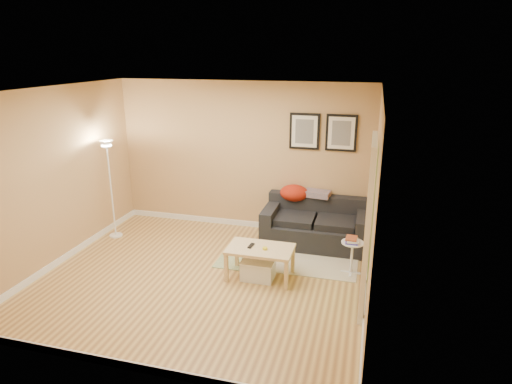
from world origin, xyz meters
TOP-DOWN VIEW (x-y plane):
  - floor at (0.00, 0.00)m, footprint 4.50×4.50m
  - ceiling at (0.00, 0.00)m, footprint 4.50×4.50m
  - wall_back at (0.00, 2.00)m, footprint 4.50×0.00m
  - wall_front at (0.00, -2.00)m, footprint 4.50×0.00m
  - wall_left at (-2.25, 0.00)m, footprint 0.00×4.00m
  - wall_right at (2.25, 0.00)m, footprint 0.00×4.00m
  - baseboard_back at (0.00, 1.99)m, footprint 4.50×0.02m
  - baseboard_front at (0.00, -1.99)m, footprint 4.50×0.02m
  - baseboard_left at (-2.24, 0.00)m, footprint 0.02×4.00m
  - baseboard_right at (2.24, 0.00)m, footprint 0.02×4.00m
  - sofa at (1.38, 1.53)m, footprint 1.70×0.90m
  - red_throw at (0.96, 1.81)m, footprint 0.48×0.36m
  - plaid_throw at (1.35, 1.84)m, footprint 0.45×0.32m
  - framed_print_left at (1.08, 1.98)m, footprint 0.50×0.04m
  - framed_print_right at (1.68, 1.98)m, footprint 0.50×0.04m
  - area_rug at (1.49, 0.80)m, footprint 1.25×0.85m
  - green_runner at (0.37, 0.54)m, footprint 0.70×0.50m
  - coffee_table at (0.79, 0.20)m, footprint 0.97×0.66m
  - remote_control at (0.65, 0.21)m, footprint 0.06×0.16m
  - tape_roll at (0.86, 0.16)m, footprint 0.07×0.07m
  - storage_bin at (0.77, 0.15)m, footprint 0.46×0.34m
  - side_table at (2.02, 0.65)m, footprint 0.32×0.32m
  - book_stack at (2.01, 0.65)m, footprint 0.23×0.27m
  - floor_lamp at (-2.00, 0.96)m, footprint 0.22×0.22m
  - doorway at (2.20, -0.15)m, footprint 0.12×1.01m

SIDE VIEW (x-z plane):
  - floor at x=0.00m, z-range 0.00..0.00m
  - area_rug at x=1.49m, z-range 0.00..0.01m
  - green_runner at x=0.37m, z-range 0.00..0.01m
  - baseboard_back at x=0.00m, z-range 0.00..0.10m
  - baseboard_front at x=0.00m, z-range 0.00..0.10m
  - baseboard_left at x=-2.24m, z-range 0.00..0.10m
  - baseboard_right at x=2.24m, z-range 0.00..0.10m
  - storage_bin at x=0.77m, z-range 0.00..0.28m
  - coffee_table at x=0.79m, z-range 0.00..0.46m
  - side_table at x=2.02m, z-range 0.00..0.49m
  - sofa at x=1.38m, z-range 0.00..0.75m
  - remote_control at x=0.65m, z-range 0.46..0.48m
  - tape_roll at x=0.86m, z-range 0.46..0.49m
  - book_stack at x=2.01m, z-range 0.49..0.56m
  - red_throw at x=0.96m, z-range 0.63..0.91m
  - plaid_throw at x=1.35m, z-range 0.73..0.83m
  - floor_lamp at x=-2.00m, z-range -0.05..1.64m
  - doorway at x=2.20m, z-range -0.04..2.09m
  - wall_back at x=0.00m, z-range -0.95..3.55m
  - wall_front at x=0.00m, z-range -0.95..3.55m
  - wall_left at x=-2.25m, z-range -0.70..3.30m
  - wall_right at x=2.25m, z-range -0.70..3.30m
  - framed_print_left at x=1.08m, z-range 1.50..2.10m
  - framed_print_right at x=1.68m, z-range 1.50..2.10m
  - ceiling at x=0.00m, z-range 2.60..2.60m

